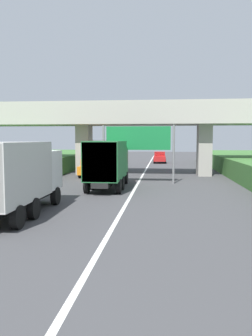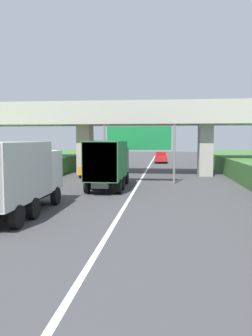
# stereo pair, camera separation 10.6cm
# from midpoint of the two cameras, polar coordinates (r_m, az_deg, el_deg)

# --- Properties ---
(lane_centre_stripe) EXTENTS (0.20, 95.83, 0.01)m
(lane_centre_stripe) POSITION_cam_midpoint_polar(r_m,az_deg,el_deg) (27.23, 2.23, -2.65)
(lane_centre_stripe) COLOR white
(lane_centre_stripe) RESTS_ON ground
(overpass_bridge) EXTENTS (40.00, 4.80, 7.21)m
(overpass_bridge) POSITION_cam_midpoint_polar(r_m,az_deg,el_deg) (34.01, 3.17, 7.89)
(overpass_bridge) COLOR #ADA89E
(overpass_bridge) RESTS_ON ground
(overhead_highway_sign) EXTENTS (5.88, 0.18, 4.71)m
(overhead_highway_sign) POSITION_cam_midpoint_polar(r_m,az_deg,el_deg) (27.32, 2.30, 4.54)
(overhead_highway_sign) COLOR slate
(overhead_highway_sign) RESTS_ON ground
(truck_white) EXTENTS (2.44, 7.30, 3.44)m
(truck_white) POSITION_cam_midpoint_polar(r_m,az_deg,el_deg) (16.42, -18.03, -1.05)
(truck_white) COLOR black
(truck_white) RESTS_ON ground
(truck_blue) EXTENTS (2.44, 7.30, 3.44)m
(truck_blue) POSITION_cam_midpoint_polar(r_m,az_deg,el_deg) (42.11, -3.31, 2.63)
(truck_blue) COLOR black
(truck_blue) RESTS_ON ground
(truck_green) EXTENTS (2.44, 7.30, 3.44)m
(truck_green) POSITION_cam_midpoint_polar(r_m,az_deg,el_deg) (24.37, -2.83, 1.03)
(truck_green) COLOR black
(truck_green) RESTS_ON ground
(car_orange) EXTENTS (1.86, 4.10, 1.72)m
(car_orange) POSITION_cam_midpoint_polar(r_m,az_deg,el_deg) (32.51, -5.67, 0.06)
(car_orange) COLOR orange
(car_orange) RESTS_ON ground
(car_red) EXTENTS (1.86, 4.10, 1.72)m
(car_red) POSITION_cam_midpoint_polar(r_m,az_deg,el_deg) (51.40, 6.00, 1.80)
(car_red) COLOR red
(car_red) RESTS_ON ground
(construction_barrel_3) EXTENTS (0.57, 0.57, 0.90)m
(construction_barrel_3) POSITION_cam_midpoint_polar(r_m,az_deg,el_deg) (20.01, -18.79, -4.31)
(construction_barrel_3) COLOR orange
(construction_barrel_3) RESTS_ON ground
(construction_barrel_4) EXTENTS (0.57, 0.57, 0.90)m
(construction_barrel_4) POSITION_cam_midpoint_polar(r_m,az_deg,el_deg) (23.53, -15.32, -2.89)
(construction_barrel_4) COLOR orange
(construction_barrel_4) RESTS_ON ground
(construction_barrel_5) EXTENTS (0.57, 0.57, 0.90)m
(construction_barrel_5) POSITION_cam_midpoint_polar(r_m,az_deg,el_deg) (27.06, -12.38, -1.84)
(construction_barrel_5) COLOR orange
(construction_barrel_5) RESTS_ON ground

